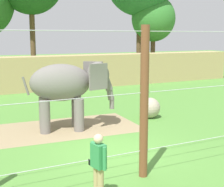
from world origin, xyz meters
TOP-DOWN VIEW (x-y plane):
  - ground_plane at (0.00, 0.00)m, footprint 120.00×120.00m
  - dirt_patch at (-0.49, 3.40)m, footprint 6.26×3.84m
  - embankment_wall at (0.00, 13.91)m, footprint 36.00×1.80m
  - elephant at (-0.45, 3.20)m, footprint 3.70×1.95m
  - enrichment_ball at (3.65, 3.32)m, footprint 0.97×0.97m
  - cable_fence at (-0.07, -2.26)m, footprint 11.65×0.23m
  - zookeeper at (-1.96, -3.10)m, footprint 0.28×0.58m
  - tree_right_of_centre at (12.98, 17.16)m, footprint 4.07×4.07m

SIDE VIEW (x-z plane):
  - ground_plane at x=0.00m, z-range 0.00..0.00m
  - dirt_patch at x=-0.49m, z-range 0.00..0.01m
  - enrichment_ball at x=3.65m, z-range 0.00..0.97m
  - zookeeper at x=-1.96m, z-range 0.09..1.76m
  - embankment_wall at x=0.00m, z-range 0.00..2.42m
  - elephant at x=-0.45m, z-range 0.45..3.24m
  - cable_fence at x=-0.07m, z-range 0.01..4.14m
  - tree_right_of_centre at x=12.98m, z-range 1.62..9.20m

